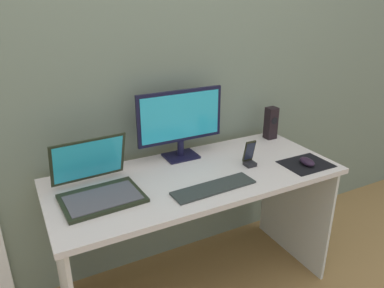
{
  "coord_description": "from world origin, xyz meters",
  "views": [
    {
      "loc": [
        -0.78,
        -1.44,
        1.56
      ],
      "look_at": [
        -0.04,
        -0.02,
        0.91
      ],
      "focal_mm": 34.07,
      "sensor_mm": 36.0,
      "label": 1
    }
  ],
  "objects": [
    {
      "name": "wall_back",
      "position": [
        0.0,
        0.39,
        1.25
      ],
      "size": [
        6.0,
        0.04,
        2.5
      ],
      "primitive_type": "cube",
      "color": "slate",
      "rests_on": "ground_plane"
    },
    {
      "name": "desk",
      "position": [
        0.0,
        0.0,
        0.58
      ],
      "size": [
        1.46,
        0.63,
        0.73
      ],
      "color": "beige",
      "rests_on": "ground_plane"
    },
    {
      "name": "keyboard_external",
      "position": [
        -0.0,
        -0.17,
        0.74
      ],
      "size": [
        0.42,
        0.13,
        0.01
      ],
      "primitive_type": "cube",
      "rotation": [
        0.0,
        0.0,
        0.04
      ],
      "color": "#282E2B",
      "rests_on": "desk"
    },
    {
      "name": "monitor",
      "position": [
        0.02,
        0.22,
        0.94
      ],
      "size": [
        0.49,
        0.14,
        0.38
      ],
      "color": "black",
      "rests_on": "desk"
    },
    {
      "name": "speaker_right",
      "position": [
        0.65,
        0.22,
        0.83
      ],
      "size": [
        0.07,
        0.06,
        0.2
      ],
      "color": "black",
      "rests_on": "desk"
    },
    {
      "name": "ground_plane",
      "position": [
        0.0,
        0.0,
        0.0
      ],
      "size": [
        8.0,
        8.0,
        0.0
      ],
      "primitive_type": "plane",
      "color": "olive"
    },
    {
      "name": "laptop",
      "position": [
        -0.49,
        0.02,
        0.78
      ],
      "size": [
        0.36,
        0.35,
        0.24
      ],
      "color": "black",
      "rests_on": "desk"
    },
    {
      "name": "mousepad",
      "position": [
        0.57,
        -0.17,
        0.73
      ],
      "size": [
        0.25,
        0.2,
        0.0
      ],
      "primitive_type": "cube",
      "color": "black",
      "rests_on": "desk"
    },
    {
      "name": "phone_in_dock",
      "position": [
        0.29,
        -0.04,
        0.78
      ],
      "size": [
        0.06,
        0.06,
        0.14
      ],
      "color": "black",
      "rests_on": "desk"
    },
    {
      "name": "mouse",
      "position": [
        0.56,
        -0.18,
        0.75
      ],
      "size": [
        0.07,
        0.11,
        0.04
      ],
      "primitive_type": "ellipsoid",
      "rotation": [
        0.0,
        0.0,
        -0.1
      ],
      "color": "black",
      "rests_on": "mousepad"
    }
  ]
}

